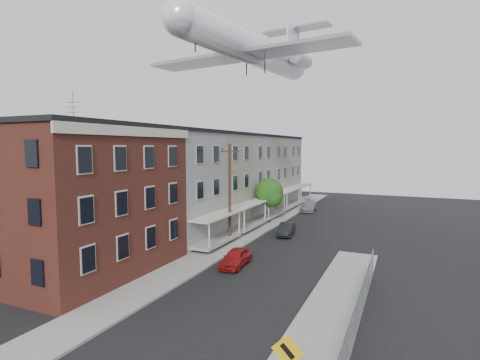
% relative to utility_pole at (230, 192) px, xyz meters
% --- Properties ---
extents(ground, '(120.00, 120.00, 0.00)m').
position_rel_utility_pole_xyz_m(ground, '(5.60, -18.00, -4.67)').
color(ground, black).
rests_on(ground, ground).
extents(sidewalk_left, '(3.00, 62.00, 0.12)m').
position_rel_utility_pole_xyz_m(sidewalk_left, '(0.10, 6.00, -4.61)').
color(sidewalk_left, gray).
rests_on(sidewalk_left, ground).
extents(sidewalk_right, '(3.00, 26.00, 0.12)m').
position_rel_utility_pole_xyz_m(sidewalk_right, '(11.10, -12.00, -4.61)').
color(sidewalk_right, gray).
rests_on(sidewalk_right, ground).
extents(curb_left, '(0.15, 62.00, 0.14)m').
position_rel_utility_pole_xyz_m(curb_left, '(1.55, 6.00, -4.60)').
color(curb_left, gray).
rests_on(curb_left, ground).
extents(curb_right, '(0.15, 26.00, 0.14)m').
position_rel_utility_pole_xyz_m(curb_right, '(9.65, -12.00, -4.60)').
color(curb_right, gray).
rests_on(curb_right, ground).
extents(corner_building, '(10.31, 12.30, 12.15)m').
position_rel_utility_pole_xyz_m(corner_building, '(-6.40, -11.00, 0.49)').
color(corner_building, black).
rests_on(corner_building, ground).
extents(row_house_a, '(11.98, 7.00, 10.30)m').
position_rel_utility_pole_xyz_m(row_house_a, '(-6.36, -1.50, 0.45)').
color(row_house_a, slate).
rests_on(row_house_a, ground).
extents(row_house_b, '(11.98, 7.00, 10.30)m').
position_rel_utility_pole_xyz_m(row_house_b, '(-6.36, 5.50, 0.45)').
color(row_house_b, '#74695C').
rests_on(row_house_b, ground).
extents(row_house_c, '(11.98, 7.00, 10.30)m').
position_rel_utility_pole_xyz_m(row_house_c, '(-6.36, 12.50, 0.45)').
color(row_house_c, slate).
rests_on(row_house_c, ground).
extents(row_house_d, '(11.98, 7.00, 10.30)m').
position_rel_utility_pole_xyz_m(row_house_d, '(-6.36, 19.50, 0.45)').
color(row_house_d, '#74695C').
rests_on(row_house_d, ground).
extents(row_house_e, '(11.98, 7.00, 10.30)m').
position_rel_utility_pole_xyz_m(row_house_e, '(-6.36, 26.50, 0.45)').
color(row_house_e, slate).
rests_on(row_house_e, ground).
extents(chainlink_fence, '(0.06, 18.06, 1.90)m').
position_rel_utility_pole_xyz_m(chainlink_fence, '(12.60, -13.00, -3.68)').
color(chainlink_fence, gray).
rests_on(chainlink_fence, ground).
extents(utility_pole, '(1.80, 0.26, 9.00)m').
position_rel_utility_pole_xyz_m(utility_pole, '(0.00, 0.00, 0.00)').
color(utility_pole, black).
rests_on(utility_pole, ground).
extents(street_tree, '(3.22, 3.20, 5.20)m').
position_rel_utility_pole_xyz_m(street_tree, '(0.33, 9.92, -1.22)').
color(street_tree, black).
rests_on(street_tree, ground).
extents(car_near, '(1.76, 3.87, 1.29)m').
position_rel_utility_pole_xyz_m(car_near, '(3.23, -5.75, -4.03)').
color(car_near, maroon).
rests_on(car_near, ground).
extents(car_mid, '(1.74, 3.85, 1.23)m').
position_rel_utility_pole_xyz_m(car_mid, '(3.80, 4.99, -4.06)').
color(car_mid, black).
rests_on(car_mid, ground).
extents(car_far, '(2.42, 4.89, 1.37)m').
position_rel_utility_pole_xyz_m(car_far, '(2.39, 19.73, -3.99)').
color(car_far, gray).
rests_on(car_far, ground).
extents(airplane, '(21.61, 24.67, 7.10)m').
position_rel_utility_pole_xyz_m(airplane, '(-0.01, 5.72, 13.75)').
color(airplane, silver).
rests_on(airplane, ground).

